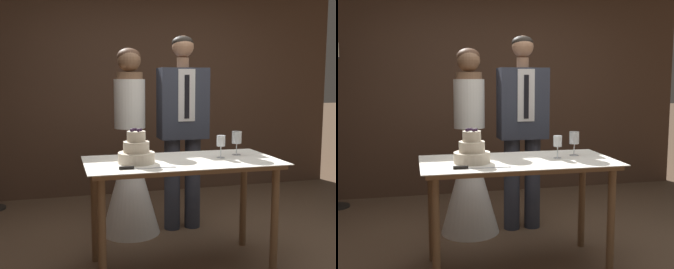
{
  "view_description": "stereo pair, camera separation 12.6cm",
  "coord_description": "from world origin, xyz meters",
  "views": [
    {
      "loc": [
        -1.08,
        -2.9,
        1.41
      ],
      "look_at": [
        -0.2,
        0.44,
        0.96
      ],
      "focal_mm": 45.0,
      "sensor_mm": 36.0,
      "label": 1
    },
    {
      "loc": [
        -0.96,
        -2.93,
        1.41
      ],
      "look_at": [
        -0.2,
        0.44,
        0.96
      ],
      "focal_mm": 45.0,
      "sensor_mm": 36.0,
      "label": 2
    }
  ],
  "objects": [
    {
      "name": "groom",
      "position": [
        0.05,
        0.85,
        1.01
      ],
      "size": [
        0.45,
        0.25,
        1.81
      ],
      "color": "#333847",
      "rests_on": "ground_plane"
    },
    {
      "name": "wine_glass_near",
      "position": [
        0.11,
        0.04,
        0.94
      ],
      "size": [
        0.06,
        0.06,
        0.17
      ],
      "color": "silver",
      "rests_on": "cake_table"
    },
    {
      "name": "cake_knife",
      "position": [
        -0.58,
        -0.19,
        0.83
      ],
      "size": [
        0.39,
        0.04,
        0.02
      ],
      "rotation": [
        0.0,
        0.0,
        -0.04
      ],
      "color": "silver",
      "rests_on": "cake_table"
    },
    {
      "name": "tiered_cake",
      "position": [
        -0.54,
        0.01,
        0.91
      ],
      "size": [
        0.26,
        0.26,
        0.25
      ],
      "color": "beige",
      "rests_on": "cake_table"
    },
    {
      "name": "cake_table",
      "position": [
        -0.2,
        0.03,
        0.72
      ],
      "size": [
        1.43,
        0.71,
        0.82
      ],
      "color": "brown",
      "rests_on": "ground_plane"
    },
    {
      "name": "wall_back",
      "position": [
        0.0,
        2.29,
        1.36
      ],
      "size": [
        5.06,
        0.12,
        2.71
      ],
      "primitive_type": "cube",
      "color": "#513828",
      "rests_on": "ground_plane"
    },
    {
      "name": "bride",
      "position": [
        -0.44,
        0.85,
        0.62
      ],
      "size": [
        0.54,
        0.54,
        1.69
      ],
      "color": "white",
      "rests_on": "ground_plane"
    },
    {
      "name": "wine_glass_middle",
      "position": [
        0.28,
        0.13,
        0.95
      ],
      "size": [
        0.08,
        0.08,
        0.19
      ],
      "color": "silver",
      "rests_on": "cake_table"
    },
    {
      "name": "ground_plane",
      "position": [
        0.0,
        0.0,
        0.0
      ],
      "size": [
        40.0,
        40.0,
        0.0
      ],
      "primitive_type": "plane",
      "color": "brown"
    }
  ]
}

